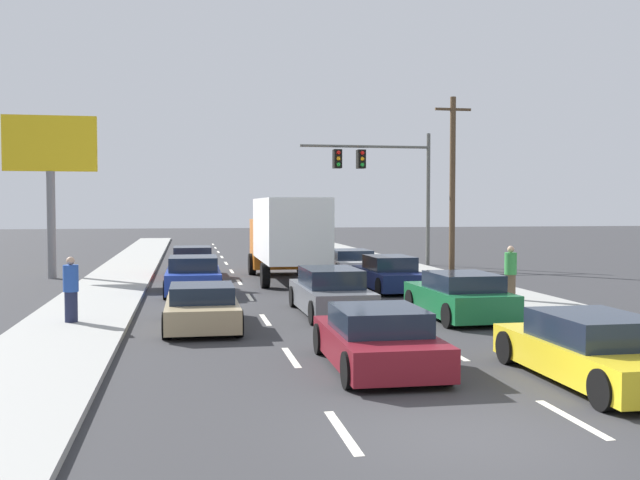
# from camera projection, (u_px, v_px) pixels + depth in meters

# --- Properties ---
(ground_plane) EXTENTS (140.00, 140.00, 0.00)m
(ground_plane) POSITION_uv_depth(u_px,v_px,m) (269.00, 272.00, 34.30)
(ground_plane) COLOR #333335
(sidewalk_right) EXTENTS (2.73, 80.00, 0.14)m
(sidewalk_right) POSITION_uv_depth(u_px,v_px,m) (439.00, 278.00, 30.57)
(sidewalk_right) COLOR #9E9E99
(sidewalk_right) RESTS_ON ground_plane
(sidewalk_left) EXTENTS (2.73, 80.00, 0.14)m
(sidewalk_left) POSITION_uv_depth(u_px,v_px,m) (113.00, 284.00, 28.19)
(sidewalk_left) COLOR #9E9E99
(sidewalk_left) RESTS_ON ground_plane
(lane_markings) EXTENTS (3.54, 57.00, 0.01)m
(lane_markings) POSITION_uv_depth(u_px,v_px,m) (274.00, 276.00, 32.37)
(lane_markings) COLOR silver
(lane_markings) RESTS_ON ground_plane
(car_red) EXTENTS (1.95, 4.51, 1.34)m
(car_red) POSITION_uv_depth(u_px,v_px,m) (192.00, 263.00, 31.85)
(car_red) COLOR red
(car_red) RESTS_ON ground_plane
(car_blue) EXTENTS (1.99, 4.19, 1.33)m
(car_blue) POSITION_uv_depth(u_px,v_px,m) (193.00, 276.00, 25.66)
(car_blue) COLOR #1E389E
(car_blue) RESTS_ON ground_plane
(car_tan) EXTENTS (1.89, 4.34, 1.12)m
(car_tan) POSITION_uv_depth(u_px,v_px,m) (202.00, 307.00, 18.53)
(car_tan) COLOR tan
(car_tan) RESTS_ON ground_plane
(box_truck) EXTENTS (2.55, 8.46, 3.40)m
(box_truck) POSITION_uv_depth(u_px,v_px,m) (286.00, 234.00, 29.80)
(box_truck) COLOR white
(box_truck) RESTS_ON ground_plane
(car_gray) EXTENTS (1.84, 4.55, 1.33)m
(car_gray) POSITION_uv_depth(u_px,v_px,m) (331.00, 293.00, 20.74)
(car_gray) COLOR slate
(car_gray) RESTS_ON ground_plane
(car_maroon) EXTENTS (1.96, 4.09, 1.17)m
(car_maroon) POSITION_uv_depth(u_px,v_px,m) (378.00, 340.00, 13.84)
(car_maroon) COLOR maroon
(car_maroon) RESTS_ON ground_plane
(car_white) EXTENTS (1.97, 4.63, 1.12)m
(car_white) POSITION_uv_depth(u_px,v_px,m) (350.00, 263.00, 33.17)
(car_white) COLOR white
(car_white) RESTS_ON ground_plane
(car_navy) EXTENTS (1.86, 4.58, 1.26)m
(car_navy) POSITION_uv_depth(u_px,v_px,m) (389.00, 274.00, 26.79)
(car_navy) COLOR #141E4C
(car_navy) RESTS_ON ground_plane
(car_green) EXTENTS (1.98, 4.11, 1.27)m
(car_green) POSITION_uv_depth(u_px,v_px,m) (459.00, 297.00, 19.99)
(car_green) COLOR #196B38
(car_green) RESTS_ON ground_plane
(car_yellow) EXTENTS (1.91, 4.45, 1.20)m
(car_yellow) POSITION_uv_depth(u_px,v_px,m) (594.00, 351.00, 12.76)
(car_yellow) COLOR yellow
(car_yellow) RESTS_ON ground_plane
(traffic_signal_mast) EXTENTS (6.85, 0.69, 6.86)m
(traffic_signal_mast) POSITION_uv_depth(u_px,v_px,m) (377.00, 170.00, 37.44)
(traffic_signal_mast) COLOR #595B56
(traffic_signal_mast) RESTS_ON ground_plane
(utility_pole_mid) EXTENTS (1.80, 0.28, 8.37)m
(utility_pole_mid) POSITION_uv_depth(u_px,v_px,m) (452.00, 181.00, 35.45)
(utility_pole_mid) COLOR brown
(utility_pole_mid) RESTS_ON ground_plane
(roadside_billboard) EXTENTS (3.84, 0.36, 6.92)m
(roadside_billboard) POSITION_uv_depth(u_px,v_px,m) (50.00, 164.00, 30.93)
(roadside_billboard) COLOR slate
(roadside_billboard) RESTS_ON ground_plane
(pedestrian_near_corner) EXTENTS (0.38, 0.38, 1.69)m
(pedestrian_near_corner) POSITION_uv_depth(u_px,v_px,m) (511.00, 273.00, 23.00)
(pedestrian_near_corner) COLOR brown
(pedestrian_near_corner) RESTS_ON sidewalk_right
(pedestrian_mid_block) EXTENTS (0.38, 0.38, 1.66)m
(pedestrian_mid_block) POSITION_uv_depth(u_px,v_px,m) (71.00, 290.00, 18.50)
(pedestrian_mid_block) COLOR #1E233F
(pedestrian_mid_block) RESTS_ON sidewalk_left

